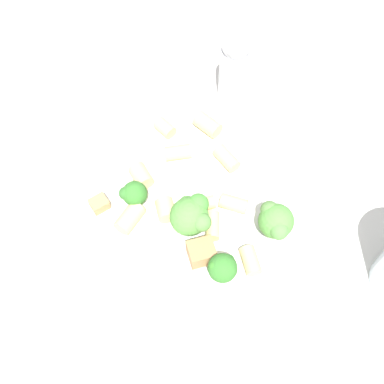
# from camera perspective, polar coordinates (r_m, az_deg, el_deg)

# --- Properties ---
(ground_plane) EXTENTS (2.00, 2.00, 0.00)m
(ground_plane) POSITION_cam_1_polar(r_m,az_deg,el_deg) (0.51, 0.00, -2.19)
(ground_plane) COLOR beige
(pasta_bowl) EXTENTS (0.24, 0.24, 0.03)m
(pasta_bowl) POSITION_cam_1_polar(r_m,az_deg,el_deg) (0.49, 0.00, -1.26)
(pasta_bowl) COLOR silver
(pasta_bowl) RESTS_ON ground_plane
(broccoli_floret_0) EXTENTS (0.03, 0.04, 0.04)m
(broccoli_floret_0) POSITION_cam_1_polar(r_m,az_deg,el_deg) (0.45, 9.88, -3.41)
(broccoli_floret_0) COLOR #84AD60
(broccoli_floret_0) RESTS_ON pasta_bowl
(broccoli_floret_1) EXTENTS (0.03, 0.02, 0.03)m
(broccoli_floret_1) POSITION_cam_1_polar(r_m,az_deg,el_deg) (0.47, -6.94, -0.12)
(broccoli_floret_1) COLOR #9EC175
(broccoli_floret_1) RESTS_ON pasta_bowl
(broccoli_floret_2) EXTENTS (0.03, 0.03, 0.04)m
(broccoli_floret_2) POSITION_cam_1_polar(r_m,az_deg,el_deg) (0.43, 3.63, -8.97)
(broccoli_floret_2) COLOR #9EC175
(broccoli_floret_2) RESTS_ON pasta_bowl
(broccoli_floret_3) EXTENTS (0.04, 0.04, 0.04)m
(broccoli_floret_3) POSITION_cam_1_polar(r_m,az_deg,el_deg) (0.45, -0.10, -2.73)
(broccoli_floret_3) COLOR #84AD60
(broccoli_floret_3) RESTS_ON pasta_bowl
(rigatoni_0) EXTENTS (0.03, 0.03, 0.02)m
(rigatoni_0) POSITION_cam_1_polar(r_m,az_deg,el_deg) (0.50, -1.68, 4.71)
(rigatoni_0) COLOR #E0C67F
(rigatoni_0) RESTS_ON pasta_bowl
(rigatoni_1) EXTENTS (0.02, 0.03, 0.02)m
(rigatoni_1) POSITION_cam_1_polar(r_m,az_deg,el_deg) (0.52, 1.85, 7.99)
(rigatoni_1) COLOR #E0C67F
(rigatoni_1) RESTS_ON pasta_bowl
(rigatoni_2) EXTENTS (0.02, 0.03, 0.02)m
(rigatoni_2) POSITION_cam_1_polar(r_m,az_deg,el_deg) (0.50, 4.12, 3.99)
(rigatoni_2) COLOR #E0C67F
(rigatoni_2) RESTS_ON pasta_bowl
(rigatoni_3) EXTENTS (0.02, 0.03, 0.02)m
(rigatoni_3) POSITION_cam_1_polar(r_m,az_deg,el_deg) (0.47, -3.39, -1.78)
(rigatoni_3) COLOR #E0C67F
(rigatoni_3) RESTS_ON pasta_bowl
(rigatoni_4) EXTENTS (0.02, 0.03, 0.01)m
(rigatoni_4) POSITION_cam_1_polar(r_m,az_deg,el_deg) (0.45, 6.66, -8.31)
(rigatoni_4) COLOR #E0C67F
(rigatoni_4) RESTS_ON pasta_bowl
(rigatoni_5) EXTENTS (0.03, 0.03, 0.02)m
(rigatoni_5) POSITION_cam_1_polar(r_m,az_deg,el_deg) (0.47, -7.41, -3.07)
(rigatoni_5) COLOR #E0C67F
(rigatoni_5) RESTS_ON pasta_bowl
(rigatoni_6) EXTENTS (0.02, 0.03, 0.02)m
(rigatoni_6) POSITION_cam_1_polar(r_m,az_deg,el_deg) (0.49, -6.06, 1.90)
(rigatoni_6) COLOR #E0C67F
(rigatoni_6) RESTS_ON pasta_bowl
(rigatoni_7) EXTENTS (0.02, 0.02, 0.01)m
(rigatoni_7) POSITION_cam_1_polar(r_m,az_deg,el_deg) (0.52, -3.22, 7.60)
(rigatoni_7) COLOR #E0C67F
(rigatoni_7) RESTS_ON pasta_bowl
(rigatoni_8) EXTENTS (0.03, 0.03, 0.01)m
(rigatoni_8) POSITION_cam_1_polar(r_m,az_deg,el_deg) (0.46, 2.44, -4.01)
(rigatoni_8) COLOR #E0C67F
(rigatoni_8) RESTS_ON pasta_bowl
(rigatoni_9) EXTENTS (0.03, 0.02, 0.01)m
(rigatoni_9) POSITION_cam_1_polar(r_m,az_deg,el_deg) (0.47, 1.52, -1.22)
(rigatoni_9) COLOR #E0C67F
(rigatoni_9) RESTS_ON pasta_bowl
(rigatoni_10) EXTENTS (0.03, 0.03, 0.01)m
(rigatoni_10) POSITION_cam_1_polar(r_m,az_deg,el_deg) (0.47, 4.96, -1.38)
(rigatoni_10) COLOR #E0C67F
(rigatoni_10) RESTS_ON pasta_bowl
(chicken_chunk_0) EXTENTS (0.02, 0.02, 0.01)m
(chicken_chunk_0) POSITION_cam_1_polar(r_m,az_deg,el_deg) (0.48, -10.92, -1.39)
(chicken_chunk_0) COLOR tan
(chicken_chunk_0) RESTS_ON pasta_bowl
(chicken_chunk_1) EXTENTS (0.03, 0.03, 0.02)m
(chicken_chunk_1) POSITION_cam_1_polar(r_m,az_deg,el_deg) (0.45, 1.13, -7.15)
(chicken_chunk_1) COLOR #A87A4C
(chicken_chunk_1) RESTS_ON pasta_bowl
(pepper_shaker) EXTENTS (0.03, 0.03, 0.10)m
(pepper_shaker) POSITION_cam_1_polar(r_m,az_deg,el_deg) (0.57, 5.03, 14.57)
(pepper_shaker) COLOR silver
(pepper_shaker) RESTS_ON ground_plane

